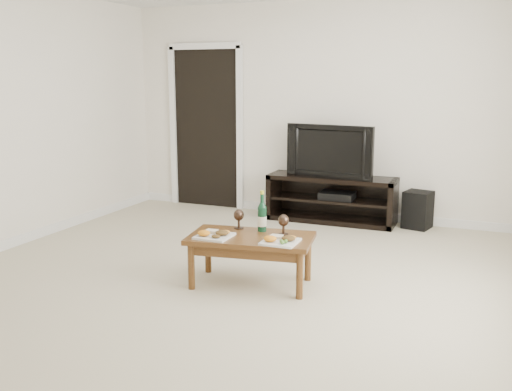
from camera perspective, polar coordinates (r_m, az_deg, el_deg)
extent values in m
plane|color=#B8AE94|center=(4.74, -3.17, -9.22)|extent=(5.50, 5.50, 0.00)
cube|color=white|center=(7.04, 6.53, 8.43)|extent=(5.00, 0.04, 2.60)
cube|color=black|center=(7.60, -4.98, 6.61)|extent=(0.90, 0.02, 2.05)
cube|color=black|center=(6.85, 7.55, -0.34)|extent=(1.51, 0.45, 0.55)
imported|color=black|center=(6.76, 7.68, 4.49)|extent=(1.08, 0.30, 0.61)
cube|color=black|center=(6.81, 8.11, 0.01)|extent=(0.41, 0.31, 0.08)
cube|color=black|center=(6.77, 15.87, -1.38)|extent=(0.34, 0.34, 0.43)
cube|color=brown|center=(4.74, -0.52, -6.50)|extent=(1.08, 0.69, 0.42)
cube|color=white|center=(4.65, -4.20, -3.77)|extent=(0.27, 0.27, 0.07)
cube|color=white|center=(4.48, 2.45, -4.33)|extent=(0.27, 0.27, 0.07)
cylinder|color=#0E361F|center=(4.78, 0.61, -1.56)|extent=(0.07, 0.07, 0.35)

